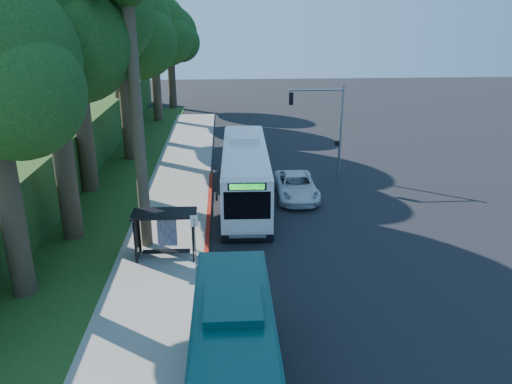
{
  "coord_description": "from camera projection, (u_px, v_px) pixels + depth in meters",
  "views": [
    {
      "loc": [
        -3.95,
        -26.18,
        11.91
      ],
      "look_at": [
        -2.15,
        1.0,
        2.08
      ],
      "focal_mm": 35.0,
      "sensor_mm": 36.0,
      "label": 1
    }
  ],
  "objects": [
    {
      "name": "stop_sign_pole",
      "position": [
        195.0,
        237.0,
        23.13
      ],
      "size": [
        0.35,
        0.06,
        3.17
      ],
      "color": "gray",
      "rests_on": "ground"
    },
    {
      "name": "sidewalk",
      "position": [
        167.0,
        233.0,
        28.39
      ],
      "size": [
        4.5,
        70.0,
        0.12
      ],
      "primitive_type": "cube",
      "color": "gray",
      "rests_on": "ground"
    },
    {
      "name": "bus_shelter",
      "position": [
        160.0,
        225.0,
        25.12
      ],
      "size": [
        3.2,
        1.51,
        2.55
      ],
      "color": "black",
      "rests_on": "ground"
    },
    {
      "name": "tree_2",
      "position": [
        121.0,
        32.0,
        39.57
      ],
      "size": [
        8.82,
        8.4,
        15.12
      ],
      "color": "#382B1E",
      "rests_on": "ground"
    },
    {
      "name": "tree_5",
      "position": [
        170.0,
        37.0,
        62.7
      ],
      "size": [
        7.35,
        7.0,
        12.86
      ],
      "color": "#382B1E",
      "rests_on": "ground"
    },
    {
      "name": "palm_tree",
      "position": [
        128.0,
        1.0,
        22.75
      ],
      "size": [
        4.2,
        4.2,
        14.4
      ],
      "color": "#4C3F2D",
      "rests_on": "ground"
    },
    {
      "name": "tree_4",
      "position": [
        154.0,
        33.0,
        54.87
      ],
      "size": [
        8.4,
        8.0,
        14.14
      ],
      "color": "#382B1E",
      "rests_on": "ground"
    },
    {
      "name": "red_curb",
      "position": [
        206.0,
        265.0,
        24.78
      ],
      "size": [
        0.25,
        30.0,
        0.13
      ],
      "primitive_type": "cube",
      "color": "maroon",
      "rests_on": "ground"
    },
    {
      "name": "grass_verge",
      "position": [
        87.0,
        204.0,
        32.74
      ],
      "size": [
        8.0,
        70.0,
        0.06
      ],
      "primitive_type": "cube",
      "color": "#234719",
      "rests_on": "ground"
    },
    {
      "name": "ground",
      "position": [
        294.0,
        231.0,
        28.86
      ],
      "size": [
        140.0,
        140.0,
        0.0
      ],
      "primitive_type": "plane",
      "color": "black",
      "rests_on": "ground"
    },
    {
      "name": "pickup",
      "position": [
        296.0,
        186.0,
        33.83
      ],
      "size": [
        2.69,
        5.79,
        1.6
      ],
      "primitive_type": "imported",
      "rotation": [
        0.0,
        0.0,
        -0.01
      ],
      "color": "silver",
      "rests_on": "ground"
    },
    {
      "name": "tree_0",
      "position": [
        48.0,
        28.0,
        24.28
      ],
      "size": [
        8.4,
        8.0,
        15.7
      ],
      "color": "#382B1E",
      "rests_on": "ground"
    },
    {
      "name": "tree_3",
      "position": [
        114.0,
        12.0,
        46.44
      ],
      "size": [
        10.08,
        9.6,
        17.28
      ],
      "color": "#382B1E",
      "rests_on": "ground"
    },
    {
      "name": "traffic_signal_pole",
      "position": [
        328.0,
        119.0,
        36.98
      ],
      "size": [
        4.1,
        0.3,
        7.0
      ],
      "color": "gray",
      "rests_on": "ground"
    },
    {
      "name": "white_bus",
      "position": [
        245.0,
        172.0,
        33.01
      ],
      "size": [
        3.26,
        13.56,
        4.02
      ],
      "rotation": [
        0.0,
        0.0,
        -0.03
      ],
      "color": "white",
      "rests_on": "ground"
    }
  ]
}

